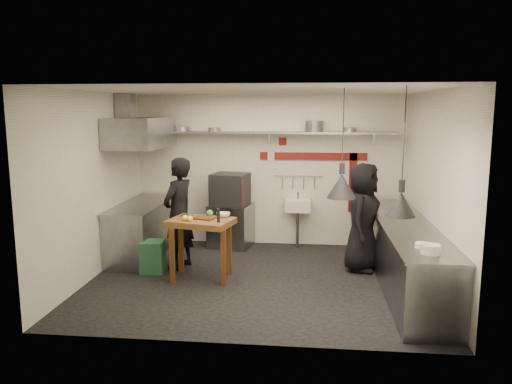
# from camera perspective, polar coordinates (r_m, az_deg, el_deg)

# --- Properties ---
(floor) EXTENTS (5.00, 5.00, 0.00)m
(floor) POSITION_cam_1_polar(r_m,az_deg,el_deg) (7.64, 0.19, -9.98)
(floor) COLOR black
(floor) RESTS_ON ground
(ceiling) EXTENTS (5.00, 5.00, 0.00)m
(ceiling) POSITION_cam_1_polar(r_m,az_deg,el_deg) (7.21, 0.21, 11.51)
(ceiling) COLOR beige
(ceiling) RESTS_ON floor
(wall_back) EXTENTS (5.00, 0.04, 2.80)m
(wall_back) POSITION_cam_1_polar(r_m,az_deg,el_deg) (9.37, 1.52, 2.45)
(wall_back) COLOR silver
(wall_back) RESTS_ON floor
(wall_front) EXTENTS (5.00, 0.04, 2.80)m
(wall_front) POSITION_cam_1_polar(r_m,az_deg,el_deg) (5.25, -2.16, -3.13)
(wall_front) COLOR silver
(wall_front) RESTS_ON floor
(wall_left) EXTENTS (0.04, 4.20, 2.80)m
(wall_left) POSITION_cam_1_polar(r_m,az_deg,el_deg) (7.95, -18.04, 0.73)
(wall_left) COLOR silver
(wall_left) RESTS_ON floor
(wall_right) EXTENTS (0.04, 4.20, 2.80)m
(wall_right) POSITION_cam_1_polar(r_m,az_deg,el_deg) (7.47, 19.65, 0.10)
(wall_right) COLOR silver
(wall_right) RESTS_ON floor
(red_band_horiz) EXTENTS (1.70, 0.02, 0.14)m
(red_band_horiz) POSITION_cam_1_polar(r_m,az_deg,el_deg) (9.29, 7.38, 4.06)
(red_band_horiz) COLOR maroon
(red_band_horiz) RESTS_ON wall_back
(red_band_vert) EXTENTS (0.14, 0.02, 1.10)m
(red_band_vert) POSITION_cam_1_polar(r_m,az_deg,el_deg) (9.38, 10.99, 1.06)
(red_band_vert) COLOR maroon
(red_band_vert) RESTS_ON wall_back
(red_tile_a) EXTENTS (0.14, 0.02, 0.14)m
(red_tile_a) POSITION_cam_1_polar(r_m,az_deg,el_deg) (9.28, 3.07, 5.79)
(red_tile_a) COLOR maroon
(red_tile_a) RESTS_ON wall_back
(red_tile_b) EXTENTS (0.14, 0.02, 0.14)m
(red_tile_b) POSITION_cam_1_polar(r_m,az_deg,el_deg) (9.32, 0.90, 4.15)
(red_tile_b) COLOR maroon
(red_tile_b) RESTS_ON wall_back
(back_shelf) EXTENTS (4.60, 0.34, 0.04)m
(back_shelf) POSITION_cam_1_polar(r_m,az_deg,el_deg) (9.13, 1.45, 6.80)
(back_shelf) COLOR slate
(back_shelf) RESTS_ON wall_back
(shelf_bracket_left) EXTENTS (0.04, 0.06, 0.24)m
(shelf_bracket_left) POSITION_cam_1_polar(r_m,az_deg,el_deg) (9.62, -9.90, 6.21)
(shelf_bracket_left) COLOR slate
(shelf_bracket_left) RESTS_ON wall_back
(shelf_bracket_mid) EXTENTS (0.04, 0.06, 0.24)m
(shelf_bracket_mid) POSITION_cam_1_polar(r_m,az_deg,el_deg) (9.28, 1.52, 6.23)
(shelf_bracket_mid) COLOR slate
(shelf_bracket_mid) RESTS_ON wall_back
(shelf_bracket_right) EXTENTS (0.04, 0.06, 0.24)m
(shelf_bracket_right) POSITION_cam_1_polar(r_m,az_deg,el_deg) (9.32, 13.31, 6.00)
(shelf_bracket_right) COLOR slate
(shelf_bracket_right) RESTS_ON wall_back
(pan_far_left) EXTENTS (0.38, 0.38, 0.09)m
(pan_far_left) POSITION_cam_1_polar(r_m,az_deg,el_deg) (9.39, -8.52, 7.18)
(pan_far_left) COLOR slate
(pan_far_left) RESTS_ON back_shelf
(pan_mid_left) EXTENTS (0.26, 0.26, 0.07)m
(pan_mid_left) POSITION_cam_1_polar(r_m,az_deg,el_deg) (9.26, -4.77, 7.15)
(pan_mid_left) COLOR slate
(pan_mid_left) RESTS_ON back_shelf
(stock_pot) EXTENTS (0.40, 0.40, 0.20)m
(stock_pot) POSITION_cam_1_polar(r_m,az_deg,el_deg) (9.09, 6.66, 7.49)
(stock_pot) COLOR slate
(stock_pot) RESTS_ON back_shelf
(pan_right) EXTENTS (0.31, 0.31, 0.08)m
(pan_right) POSITION_cam_1_polar(r_m,az_deg,el_deg) (9.12, 10.62, 7.02)
(pan_right) COLOR slate
(pan_right) RESTS_ON back_shelf
(oven_stand) EXTENTS (0.84, 0.79, 0.80)m
(oven_stand) POSITION_cam_1_polar(r_m,az_deg,el_deg) (9.33, -2.87, -3.82)
(oven_stand) COLOR slate
(oven_stand) RESTS_ON floor
(combi_oven) EXTENTS (0.72, 0.68, 0.58)m
(combi_oven) POSITION_cam_1_polar(r_m,az_deg,el_deg) (9.14, -2.98, 0.30)
(combi_oven) COLOR black
(combi_oven) RESTS_ON oven_stand
(oven_door) EXTENTS (0.53, 0.13, 0.46)m
(oven_door) POSITION_cam_1_polar(r_m,az_deg,el_deg) (8.91, -3.16, 0.06)
(oven_door) COLOR maroon
(oven_door) RESTS_ON combi_oven
(oven_glass) EXTENTS (0.33, 0.07, 0.34)m
(oven_glass) POSITION_cam_1_polar(r_m,az_deg,el_deg) (8.89, -2.91, 0.05)
(oven_glass) COLOR black
(oven_glass) RESTS_ON oven_door
(hand_sink) EXTENTS (0.46, 0.34, 0.22)m
(hand_sink) POSITION_cam_1_polar(r_m,az_deg,el_deg) (9.26, 4.81, -1.55)
(hand_sink) COLOR silver
(hand_sink) RESTS_ON wall_back
(sink_tap) EXTENTS (0.03, 0.03, 0.14)m
(sink_tap) POSITION_cam_1_polar(r_m,az_deg,el_deg) (9.23, 4.82, -0.45)
(sink_tap) COLOR slate
(sink_tap) RESTS_ON hand_sink
(sink_drain) EXTENTS (0.06, 0.06, 0.66)m
(sink_drain) POSITION_cam_1_polar(r_m,az_deg,el_deg) (9.31, 4.77, -4.25)
(sink_drain) COLOR slate
(sink_drain) RESTS_ON floor
(utensil_rail) EXTENTS (0.90, 0.02, 0.02)m
(utensil_rail) POSITION_cam_1_polar(r_m,az_deg,el_deg) (9.31, 4.87, 1.88)
(utensil_rail) COLOR slate
(utensil_rail) RESTS_ON wall_back
(counter_right) EXTENTS (0.70, 3.80, 0.90)m
(counter_right) POSITION_cam_1_polar(r_m,az_deg,el_deg) (7.60, 16.67, -6.94)
(counter_right) COLOR slate
(counter_right) RESTS_ON floor
(counter_right_top) EXTENTS (0.76, 3.90, 0.03)m
(counter_right_top) POSITION_cam_1_polar(r_m,az_deg,el_deg) (7.48, 16.83, -3.52)
(counter_right_top) COLOR slate
(counter_right_top) RESTS_ON counter_right
(plate_stack) EXTENTS (0.28, 0.28, 0.11)m
(plate_stack) POSITION_cam_1_polar(r_m,az_deg,el_deg) (5.98, 19.33, -6.19)
(plate_stack) COLOR silver
(plate_stack) RESTS_ON counter_right_top
(small_bowl_right) EXTENTS (0.20, 0.20, 0.05)m
(small_bowl_right) POSITION_cam_1_polar(r_m,az_deg,el_deg) (6.23, 18.58, -5.80)
(small_bowl_right) COLOR silver
(small_bowl_right) RESTS_ON counter_right_top
(counter_left) EXTENTS (0.70, 1.90, 0.90)m
(counter_left) POSITION_cam_1_polar(r_m,az_deg,el_deg) (8.96, -12.95, -4.29)
(counter_left) COLOR slate
(counter_left) RESTS_ON floor
(counter_left_top) EXTENTS (0.76, 2.00, 0.03)m
(counter_left_top) POSITION_cam_1_polar(r_m,az_deg,el_deg) (8.86, -13.06, -1.37)
(counter_left_top) COLOR slate
(counter_left_top) RESTS_ON counter_left
(extractor_hood) EXTENTS (0.78, 1.60, 0.50)m
(extractor_hood) POSITION_cam_1_polar(r_m,az_deg,el_deg) (8.70, -13.05, 6.63)
(extractor_hood) COLOR slate
(extractor_hood) RESTS_ON ceiling
(hood_duct) EXTENTS (0.28, 0.28, 0.50)m
(hood_duct) POSITION_cam_1_polar(r_m,az_deg,el_deg) (8.78, -14.71, 9.20)
(hood_duct) COLOR slate
(hood_duct) RESTS_ON ceiling
(green_bin) EXTENTS (0.38, 0.38, 0.50)m
(green_bin) POSITION_cam_1_polar(r_m,az_deg,el_deg) (8.08, -11.74, -7.22)
(green_bin) COLOR #235836
(green_bin) RESTS_ON floor
(prep_table) EXTENTS (1.04, 0.83, 0.92)m
(prep_table) POSITION_cam_1_polar(r_m,az_deg,el_deg) (7.60, -6.26, -6.50)
(prep_table) COLOR brown
(prep_table) RESTS_ON floor
(cutting_board) EXTENTS (0.37, 0.30, 0.02)m
(cutting_board) POSITION_cam_1_polar(r_m,az_deg,el_deg) (7.51, -5.94, -2.97)
(cutting_board) COLOR #512E12
(cutting_board) RESTS_ON prep_table
(pepper_mill) EXTENTS (0.05, 0.05, 0.20)m
(pepper_mill) POSITION_cam_1_polar(r_m,az_deg,el_deg) (7.25, -4.31, -2.70)
(pepper_mill) COLOR black
(pepper_mill) RESTS_ON prep_table
(lemon_a) EXTENTS (0.10, 0.10, 0.09)m
(lemon_a) POSITION_cam_1_polar(r_m,az_deg,el_deg) (7.42, -8.13, -2.95)
(lemon_a) COLOR #FAF247
(lemon_a) RESTS_ON prep_table
(lemon_b) EXTENTS (0.11, 0.11, 0.08)m
(lemon_b) POSITION_cam_1_polar(r_m,az_deg,el_deg) (7.38, -7.57, -3.02)
(lemon_b) COLOR #FAF247
(lemon_b) RESTS_ON prep_table
(veg_ball) EXTENTS (0.12, 0.12, 0.11)m
(veg_ball) POSITION_cam_1_polar(r_m,az_deg,el_deg) (7.64, -5.33, -2.46)
(veg_ball) COLOR #448033
(veg_ball) RESTS_ON prep_table
(steel_tray) EXTENTS (0.18, 0.14, 0.03)m
(steel_tray) POSITION_cam_1_polar(r_m,az_deg,el_deg) (7.68, -7.88, -2.71)
(steel_tray) COLOR slate
(steel_tray) RESTS_ON prep_table
(bowl) EXTENTS (0.21, 0.21, 0.07)m
(bowl) POSITION_cam_1_polar(r_m,az_deg,el_deg) (7.62, -3.75, -2.61)
(bowl) COLOR silver
(bowl) RESTS_ON prep_table
(heat_lamp_near) EXTENTS (0.43, 0.43, 1.38)m
(heat_lamp_near) POSITION_cam_1_polar(r_m,az_deg,el_deg) (6.36, 9.89, 5.43)
(heat_lamp_near) COLOR black
(heat_lamp_near) RESTS_ON ceiling
(heat_lamp_far) EXTENTS (0.43, 0.43, 1.45)m
(heat_lamp_far) POSITION_cam_1_polar(r_m,az_deg,el_deg) (5.76, 16.50, 4.41)
(heat_lamp_far) COLOR black
(heat_lamp_far) RESTS_ON ceiling
(chef_left) EXTENTS (0.64, 0.77, 1.79)m
(chef_left) POSITION_cam_1_polar(r_m,az_deg,el_deg) (8.07, -8.83, -2.43)
(chef_left) COLOR black
(chef_left) RESTS_ON floor
(chef_right) EXTENTS (0.79, 0.97, 1.72)m
(chef_right) POSITION_cam_1_polar(r_m,az_deg,el_deg) (8.04, 12.08, -2.83)
(chef_right) COLOR black
(chef_right) RESTS_ON floor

